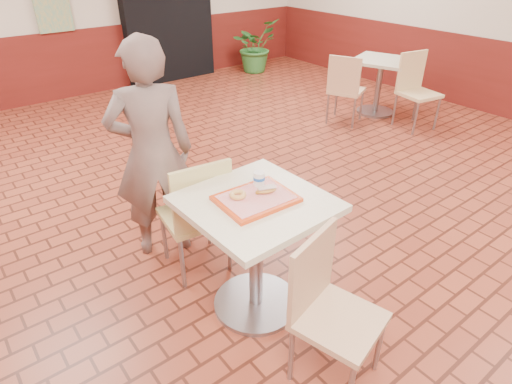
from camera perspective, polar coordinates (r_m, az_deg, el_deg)
room_shell at (r=3.28m, az=10.43°, el=18.04°), size 8.01×10.01×3.01m
wainscot_band at (r=3.62m, az=8.97°, el=2.46°), size 8.00×10.00×1.00m
corridor_doorway at (r=7.96m, az=-11.70°, el=22.21°), size 1.60×0.22×2.20m
main_table at (r=2.70m, az=0.00°, el=-6.17°), size 0.80×0.80×0.85m
chair_main_front at (r=2.39m, az=9.60°, el=-14.56°), size 0.51×0.51×0.91m
chair_main_back at (r=3.06m, az=-7.81°, el=-2.64°), size 0.49×0.49×0.94m
customer at (r=3.21m, az=-13.66°, el=4.99°), size 0.72×0.59×1.69m
serving_tray at (r=2.54m, az=0.00°, el=-0.90°), size 0.44×0.35×0.03m
ring_donut at (r=2.52m, az=-2.45°, el=-0.37°), size 0.12×0.12×0.03m
long_john_donut at (r=2.56m, az=1.34°, el=0.27°), size 0.14×0.10×0.04m
paper_cup at (r=2.63m, az=0.42°, el=1.81°), size 0.07×0.07×0.09m
second_table at (r=6.46m, az=16.18°, el=14.49°), size 0.73×0.73×0.77m
chair_second_left at (r=5.93m, az=11.81°, el=13.63°), size 0.56×0.56×0.92m
chair_second_front at (r=6.11m, az=20.50°, el=13.06°), size 0.52×0.52×0.96m
potted_plant at (r=8.46m, az=-0.17°, el=18.91°), size 1.02×0.94×0.94m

